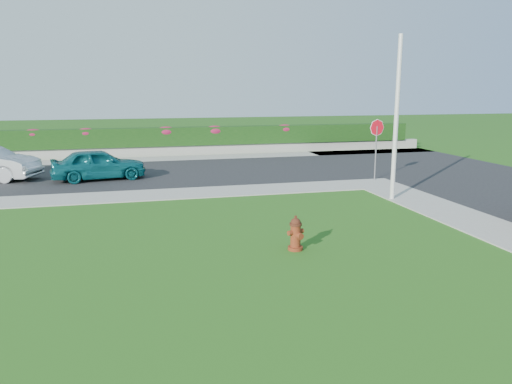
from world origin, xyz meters
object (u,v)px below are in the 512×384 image
object	(u,v)px
fire_hydrant	(296,234)
sedan_teal	(99,164)
utility_pole	(396,119)
stop_sign	(377,135)

from	to	relation	value
fire_hydrant	sedan_teal	xyz separation A→B (m)	(-5.30, 11.40, 0.30)
utility_pole	stop_sign	xyz separation A→B (m)	(1.22, 3.71, -0.90)
fire_hydrant	sedan_teal	distance (m)	12.57
fire_hydrant	utility_pole	size ratio (longest dim) A/B	0.15
sedan_teal	stop_sign	size ratio (longest dim) A/B	1.49
sedan_teal	stop_sign	distance (m)	12.28
sedan_teal	utility_pole	xyz separation A→B (m)	(10.60, -6.74, 2.20)
fire_hydrant	sedan_teal	bearing A→B (deg)	96.53
stop_sign	utility_pole	bearing A→B (deg)	-95.93
stop_sign	fire_hydrant	bearing A→B (deg)	-115.64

